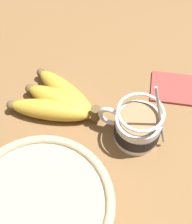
# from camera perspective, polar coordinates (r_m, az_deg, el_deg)

# --- Properties ---
(table) EXTENTS (1.28, 1.28, 0.03)m
(table) POSITION_cam_1_polar(r_m,az_deg,el_deg) (0.64, 2.29, -4.03)
(table) COLOR brown
(table) RESTS_ON ground
(coffee_mug) EXTENTS (0.13, 0.09, 0.16)m
(coffee_mug) POSITION_cam_1_polar(r_m,az_deg,el_deg) (0.60, 7.51, -2.71)
(coffee_mug) COLOR silver
(coffee_mug) RESTS_ON table
(banana_bunch) EXTENTS (0.19, 0.14, 0.04)m
(banana_bunch) POSITION_cam_1_polar(r_m,az_deg,el_deg) (0.65, -6.94, 2.04)
(banana_bunch) COLOR brown
(banana_bunch) RESTS_ON table
(woven_basket) EXTENTS (0.19, 0.19, 0.16)m
(woven_basket) POSITION_cam_1_polar(r_m,az_deg,el_deg) (0.47, -9.26, -18.88)
(woven_basket) COLOR tan
(woven_basket) RESTS_ON table
(napkin) EXTENTS (0.14, 0.11, 0.01)m
(napkin) POSITION_cam_1_polar(r_m,az_deg,el_deg) (0.71, 14.90, 4.12)
(napkin) COLOR #A33833
(napkin) RESTS_ON table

